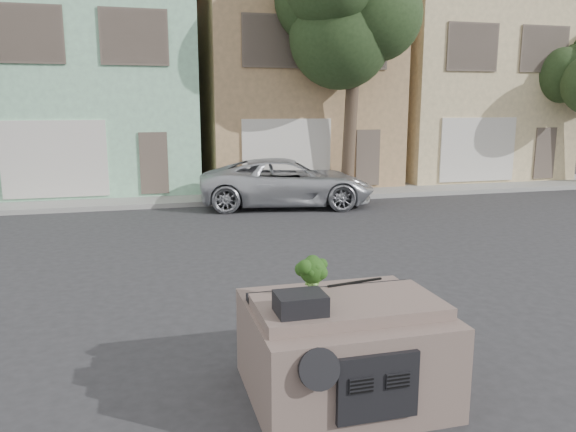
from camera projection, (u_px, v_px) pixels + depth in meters
name	position (u px, v px, depth m)	size (l,w,h in m)	color
ground_plane	(276.00, 302.00, 8.99)	(120.00, 120.00, 0.00)	#303033
sidewalk	(202.00, 197.00, 18.93)	(40.00, 3.00, 0.15)	gray
townhouse_mint	(94.00, 87.00, 21.11)	(7.20, 8.20, 7.55)	#96D4AC
townhouse_tan	(286.00, 89.00, 23.01)	(7.20, 8.20, 7.55)	tan
townhouse_beige	(450.00, 90.00, 24.91)	(7.20, 8.20, 7.55)	#D6BE8C
silver_pickup	(287.00, 206.00, 17.57)	(2.47, 5.36, 1.49)	#B8BBC1
tree_near	(351.00, 70.00, 18.72)	(4.40, 4.00, 8.50)	#24381B
car_dashboard	(343.00, 346.00, 6.04)	(2.00, 1.80, 1.12)	#6D5A51
instrument_hump	(300.00, 303.00, 5.43)	(0.48, 0.38, 0.20)	black
wiper_arm	(355.00, 282.00, 6.36)	(0.70, 0.03, 0.02)	black
broccoli	(313.00, 275.00, 5.94)	(0.35, 0.35, 0.42)	#1C3B11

